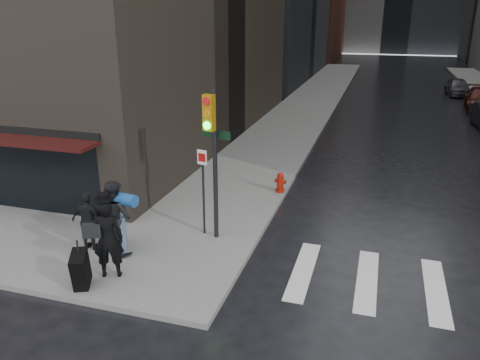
% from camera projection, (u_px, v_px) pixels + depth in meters
% --- Properties ---
extents(ground, '(140.00, 140.00, 0.00)m').
position_uv_depth(ground, '(163.00, 269.00, 12.12)').
color(ground, black).
rests_on(ground, ground).
extents(sidewalk_left, '(4.00, 50.00, 0.15)m').
position_uv_depth(sidewalk_left, '(315.00, 97.00, 36.42)').
color(sidewalk_left, slate).
rests_on(sidewalk_left, ground).
extents(crosswalk, '(8.50, 3.00, 0.01)m').
position_uv_depth(crosswalk, '(472.00, 296.00, 10.96)').
color(crosswalk, silver).
rests_on(crosswalk, ground).
extents(man_overcoat, '(1.10, 1.47, 2.21)m').
position_uv_depth(man_overcoat, '(102.00, 244.00, 11.14)').
color(man_overcoat, black).
rests_on(man_overcoat, ground).
extents(man_jeans, '(1.42, 1.14, 2.04)m').
position_uv_depth(man_jeans, '(115.00, 217.00, 12.37)').
color(man_jeans, black).
rests_on(man_jeans, ground).
extents(man_greycoat, '(1.00, 0.46, 1.66)m').
position_uv_depth(man_greycoat, '(89.00, 221.00, 12.58)').
color(man_greycoat, black).
rests_on(man_greycoat, ground).
extents(traffic_light, '(1.03, 0.60, 4.25)m').
position_uv_depth(traffic_light, '(212.00, 146.00, 12.58)').
color(traffic_light, black).
rests_on(traffic_light, ground).
extents(fire_hydrant, '(0.42, 0.32, 0.74)m').
position_uv_depth(fire_hydrant, '(280.00, 183.00, 16.84)').
color(fire_hydrant, maroon).
rests_on(fire_hydrant, ground).
extents(parked_car_4, '(1.76, 4.04, 1.35)m').
position_uv_depth(parked_car_4, '(458.00, 87.00, 37.51)').
color(parked_car_4, '#47474B').
rests_on(parked_car_4, ground).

